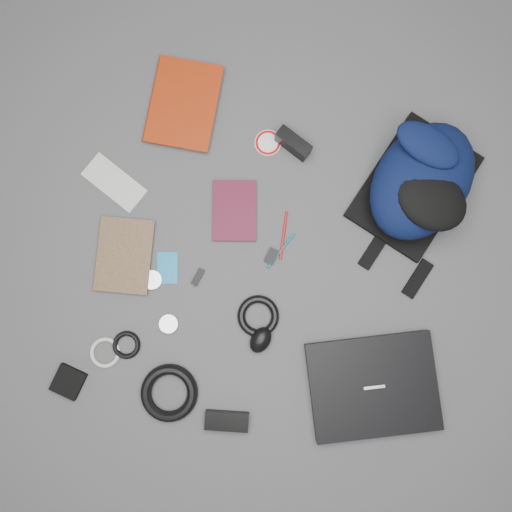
% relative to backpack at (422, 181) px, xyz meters
% --- Properties ---
extents(ground, '(4.00, 4.00, 0.00)m').
position_rel_backpack_xyz_m(ground, '(-0.41, -0.32, -0.09)').
color(ground, '#4F4F51').
rests_on(ground, ground).
extents(backpack, '(0.40, 0.48, 0.17)m').
position_rel_backpack_xyz_m(backpack, '(0.00, 0.00, 0.00)').
color(backpack, black).
rests_on(backpack, ground).
extents(laptop, '(0.44, 0.39, 0.04)m').
position_rel_backpack_xyz_m(laptop, '(0.01, -0.60, -0.07)').
color(laptop, black).
rests_on(laptop, ground).
extents(textbook_red, '(0.22, 0.28, 0.03)m').
position_rel_backpack_xyz_m(textbook_red, '(-0.84, 0.07, -0.07)').
color(textbook_red, maroon).
rests_on(textbook_red, ground).
extents(comic_book, '(0.19, 0.24, 0.02)m').
position_rel_backpack_xyz_m(comic_book, '(-0.87, -0.42, -0.08)').
color(comic_book, '#C38B0D').
rests_on(comic_book, ground).
extents(envelope, '(0.21, 0.16, 0.00)m').
position_rel_backpack_xyz_m(envelope, '(-0.88, -0.20, -0.08)').
color(envelope, silver).
rests_on(envelope, ground).
extents(dvd_case, '(0.17, 0.21, 0.01)m').
position_rel_backpack_xyz_m(dvd_case, '(-0.50, -0.20, -0.08)').
color(dvd_case, '#400C1C').
rests_on(dvd_case, ground).
extents(compact_camera, '(0.12, 0.08, 0.06)m').
position_rel_backpack_xyz_m(compact_camera, '(-0.38, 0.03, -0.05)').
color(compact_camera, black).
rests_on(compact_camera, ground).
extents(sticker_disc, '(0.08, 0.08, 0.00)m').
position_rel_backpack_xyz_m(sticker_disc, '(-0.46, 0.03, -0.08)').
color(sticker_disc, white).
rests_on(sticker_disc, ground).
extents(pen_teal, '(0.06, 0.12, 0.01)m').
position_rel_backpack_xyz_m(pen_teal, '(-0.34, -0.28, -0.08)').
color(pen_teal, '#0C5F6D').
rests_on(pen_teal, ground).
extents(pen_red, '(0.02, 0.15, 0.01)m').
position_rel_backpack_xyz_m(pen_red, '(-0.34, -0.24, -0.08)').
color(pen_red, red).
rests_on(pen_red, ground).
extents(id_badge, '(0.08, 0.11, 0.00)m').
position_rel_backpack_xyz_m(id_badge, '(-0.66, -0.42, -0.08)').
color(id_badge, '#197CBC').
rests_on(id_badge, ground).
extents(usb_black, '(0.03, 0.06, 0.01)m').
position_rel_backpack_xyz_m(usb_black, '(-0.56, -0.42, -0.08)').
color(usb_black, black).
rests_on(usb_black, ground).
extents(usb_silver, '(0.02, 0.05, 0.01)m').
position_rel_backpack_xyz_m(usb_silver, '(-0.48, -0.25, -0.08)').
color(usb_silver, silver).
rests_on(usb_silver, ground).
extents(key_fob, '(0.04, 0.05, 0.01)m').
position_rel_backpack_xyz_m(key_fob, '(-0.36, -0.31, -0.08)').
color(key_fob, black).
rests_on(key_fob, ground).
extents(mouse, '(0.08, 0.09, 0.04)m').
position_rel_backpack_xyz_m(mouse, '(-0.34, -0.55, -0.06)').
color(mouse, black).
rests_on(mouse, ground).
extents(headphone_left, '(0.06, 0.06, 0.01)m').
position_rel_backpack_xyz_m(headphone_left, '(-0.69, -0.46, -0.08)').
color(headphone_left, silver).
rests_on(headphone_left, ground).
extents(headphone_right, '(0.07, 0.07, 0.01)m').
position_rel_backpack_xyz_m(headphone_right, '(-0.61, -0.57, -0.08)').
color(headphone_right, '#B7B7B9').
rests_on(headphone_right, ground).
extents(cable_coil, '(0.16, 0.16, 0.02)m').
position_rel_backpack_xyz_m(cable_coil, '(-0.36, -0.49, -0.07)').
color(cable_coil, black).
rests_on(cable_coil, ground).
extents(power_brick, '(0.13, 0.07, 0.03)m').
position_rel_backpack_xyz_m(power_brick, '(-0.37, -0.80, -0.07)').
color(power_brick, black).
rests_on(power_brick, ground).
extents(power_cord_coil, '(0.19, 0.19, 0.03)m').
position_rel_backpack_xyz_m(power_cord_coil, '(-0.56, -0.76, -0.07)').
color(power_cord_coil, black).
rests_on(power_cord_coil, ground).
extents(pouch, '(0.10, 0.10, 0.02)m').
position_rel_backpack_xyz_m(pouch, '(-0.85, -0.81, -0.07)').
color(pouch, black).
rests_on(pouch, ground).
extents(earbud_coil, '(0.09, 0.09, 0.02)m').
position_rel_backpack_xyz_m(earbud_coil, '(-0.71, -0.66, -0.08)').
color(earbud_coil, black).
rests_on(earbud_coil, ground).
extents(white_cable_coil, '(0.11, 0.11, 0.01)m').
position_rel_backpack_xyz_m(white_cable_coil, '(-0.77, -0.70, -0.08)').
color(white_cable_coil, silver).
rests_on(white_cable_coil, ground).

